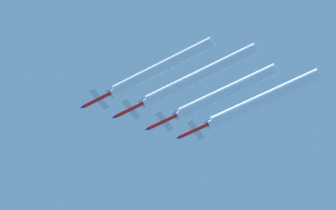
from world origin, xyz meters
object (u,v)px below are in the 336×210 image
object	(u,v)px
jet_lead	(97,100)
jet_third_echelon	(162,122)
jet_fourth_echelon	(193,131)
jet_second_echelon	(129,110)

from	to	relation	value
jet_lead	jet_third_echelon	size ratio (longest dim) A/B	1.00
jet_third_echelon	jet_fourth_echelon	distance (m)	9.57
jet_second_echelon	jet_fourth_echelon	distance (m)	19.81
jet_lead	jet_fourth_echelon	xyz separation A→B (m)	(21.94, -19.36, -2.95)
jet_lead	jet_second_echelon	xyz separation A→B (m)	(6.90, -6.57, -1.38)
jet_second_echelon	jet_third_echelon	xyz separation A→B (m)	(8.03, -6.32, -0.94)
jet_third_echelon	jet_fourth_echelon	world-z (taller)	jet_third_echelon
jet_lead	jet_second_echelon	distance (m)	9.63
jet_lead	jet_third_echelon	world-z (taller)	jet_lead
jet_lead	jet_fourth_echelon	world-z (taller)	jet_lead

